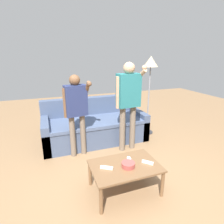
{
  "coord_description": "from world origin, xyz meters",
  "views": [
    {
      "loc": [
        -0.91,
        -2.08,
        1.75
      ],
      "look_at": [
        -0.04,
        0.33,
        0.95
      ],
      "focal_mm": 29.47,
      "sensor_mm": 36.0,
      "label": 1
    }
  ],
  "objects": [
    {
      "name": "game_remote_nunchuk",
      "position": [
        0.05,
        -0.11,
        0.41
      ],
      "size": [
        0.06,
        0.09,
        0.05
      ],
      "color": "white",
      "rests_on": "coffee_table"
    },
    {
      "name": "game_remote_wand_near",
      "position": [
        -0.3,
        -0.19,
        0.4
      ],
      "size": [
        0.15,
        0.12,
        0.03
      ],
      "color": "white",
      "rests_on": "coffee_table"
    },
    {
      "name": "snack_bowl",
      "position": [
        -0.03,
        -0.25,
        0.42
      ],
      "size": [
        0.17,
        0.17,
        0.06
      ],
      "primitive_type": "cylinder",
      "color": "#B24C47",
      "rests_on": "coffee_table"
    },
    {
      "name": "floor_lamp",
      "position": [
        1.21,
        1.38,
        1.47
      ],
      "size": [
        0.31,
        0.31,
        1.72
      ],
      "color": "#2D2D33",
      "rests_on": "ground"
    },
    {
      "name": "player_left",
      "position": [
        -0.46,
        0.93,
        0.91
      ],
      "size": [
        0.45,
        0.33,
        1.45
      ],
      "color": "#756656",
      "rests_on": "ground"
    },
    {
      "name": "ground_plane",
      "position": [
        0.0,
        0.0,
        0.0
      ],
      "size": [
        12.0,
        12.0,
        0.0
      ],
      "primitive_type": "plane",
      "color": "#93704C"
    },
    {
      "name": "player_right",
      "position": [
        0.46,
        0.83,
        1.03
      ],
      "size": [
        0.49,
        0.32,
        1.63
      ],
      "color": "#756656",
      "rests_on": "ground"
    },
    {
      "name": "game_remote_wand_far",
      "position": [
        -0.05,
        -0.25,
        0.4
      ],
      "size": [
        0.11,
        0.15,
        0.03
      ],
      "color": "white",
      "rests_on": "coffee_table"
    },
    {
      "name": "couch",
      "position": [
        -0.02,
        1.47,
        0.29
      ],
      "size": [
        2.1,
        0.93,
        0.86
      ],
      "color": "#475675",
      "rests_on": "ground"
    },
    {
      "name": "game_remote_wand_spare",
      "position": [
        0.24,
        -0.27,
        0.4
      ],
      "size": [
        0.13,
        0.13,
        0.03
      ],
      "color": "white",
      "rests_on": "coffee_table"
    },
    {
      "name": "coffee_table",
      "position": [
        -0.05,
        -0.2,
        0.34
      ],
      "size": [
        0.88,
        0.59,
        0.39
      ],
      "color": "brown",
      "rests_on": "ground"
    }
  ]
}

